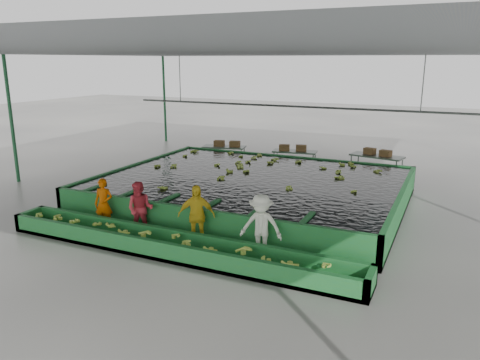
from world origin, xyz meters
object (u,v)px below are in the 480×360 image
at_px(packing_table_right, 376,167).
at_px(box_stack_left, 227,146).
at_px(worker_d, 261,226).
at_px(packing_table_left, 224,156).
at_px(worker_c, 196,216).
at_px(worker_a, 104,204).
at_px(worker_b, 140,209).
at_px(flotation_tank, 252,189).
at_px(sorting_trough, 172,245).
at_px(box_stack_mid, 293,151).
at_px(packing_table_mid, 295,160).
at_px(box_stack_right, 377,155).

relative_size(packing_table_right, box_stack_left, 1.75).
distance_m(worker_d, packing_table_left, 10.66).
bearing_deg(box_stack_left, worker_c, -68.24).
distance_m(worker_a, worker_b, 1.29).
bearing_deg(flotation_tank, box_stack_left, 125.09).
bearing_deg(box_stack_left, sorting_trough, -71.25).
bearing_deg(box_stack_mid, packing_table_left, -173.18).
xyz_separation_m(sorting_trough, worker_a, (-2.83, 0.80, 0.50)).
bearing_deg(flotation_tank, packing_table_mid, 92.00).
bearing_deg(packing_table_left, worker_c, -67.43).
distance_m(packing_table_left, box_stack_mid, 3.27).
xyz_separation_m(packing_table_left, box_stack_right, (6.86, 0.52, 0.52)).
height_order(flotation_tank, worker_b, worker_b).
distance_m(box_stack_left, box_stack_right, 6.74).
bearing_deg(worker_a, packing_table_left, 78.54).
distance_m(worker_b, box_stack_right, 10.76).
bearing_deg(flotation_tank, worker_b, -109.61).
distance_m(worker_a, packing_table_left, 9.09).
distance_m(flotation_tank, packing_table_mid, 5.17).
bearing_deg(worker_d, packing_table_right, 74.00).
distance_m(worker_c, packing_table_mid, 9.49).
xyz_separation_m(sorting_trough, worker_d, (2.11, 0.80, 0.57)).
height_order(worker_d, packing_table_mid, worker_d).
bearing_deg(worker_b, packing_table_right, 44.69).
height_order(packing_table_mid, box_stack_left, box_stack_left).
xyz_separation_m(flotation_tank, packing_table_right, (3.36, 5.22, 0.03)).
bearing_deg(worker_c, worker_a, 155.35).
height_order(packing_table_mid, box_stack_mid, box_stack_mid).
bearing_deg(box_stack_right, box_stack_mid, -177.90).
relative_size(worker_c, box_stack_mid, 1.38).
xyz_separation_m(flotation_tank, box_stack_right, (3.37, 5.28, 0.52)).
xyz_separation_m(packing_table_right, box_stack_left, (-6.71, -0.45, 0.42)).
xyz_separation_m(worker_b, box_stack_left, (-1.82, 9.07, 0.12)).
height_order(packing_table_mid, packing_table_right, packing_table_right).
bearing_deg(packing_table_left, worker_b, -77.77).
relative_size(worker_a, packing_table_right, 0.71).
bearing_deg(sorting_trough, flotation_tank, 90.00).
distance_m(sorting_trough, worker_a, 2.98).
height_order(packing_table_right, box_stack_mid, box_stack_mid).
bearing_deg(worker_a, sorting_trough, -31.48).
height_order(worker_d, box_stack_right, worker_d).
bearing_deg(box_stack_mid, worker_b, -97.60).
bearing_deg(box_stack_mid, worker_d, -75.85).
xyz_separation_m(packing_table_mid, box_stack_right, (3.55, 0.11, 0.53)).
bearing_deg(packing_table_right, worker_a, -123.03).
height_order(worker_a, worker_b, worker_b).
height_order(sorting_trough, box_stack_left, box_stack_left).
bearing_deg(worker_c, box_stack_left, 87.10).
height_order(worker_a, packing_table_left, worker_a).
xyz_separation_m(flotation_tank, box_stack_mid, (-0.27, 5.14, 0.43)).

